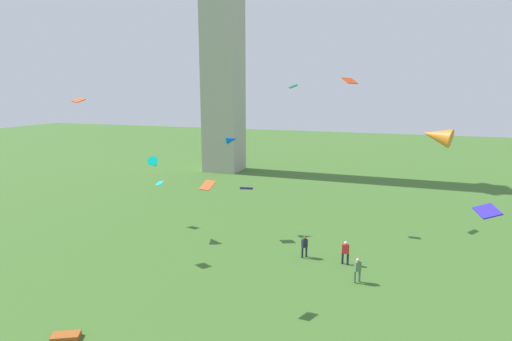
% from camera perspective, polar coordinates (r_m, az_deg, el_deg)
% --- Properties ---
extents(monument_obelisk, '(5.49, 5.49, 49.05)m').
position_cam_1_polar(monument_obelisk, '(66.62, -4.78, 21.25)').
color(monument_obelisk, '#A8A399').
rests_on(monument_obelisk, ground_plane).
extents(person_0, '(0.49, 0.51, 1.72)m').
position_cam_1_polar(person_0, '(32.33, 6.85, -10.45)').
color(person_0, '#1E2333').
rests_on(person_0, ground_plane).
extents(person_1, '(0.56, 0.36, 1.83)m').
position_cam_1_polar(person_1, '(31.59, 12.50, -11.07)').
color(person_1, '#1E2333').
rests_on(person_1, ground_plane).
extents(person_2, '(0.51, 0.49, 1.74)m').
position_cam_1_polar(person_2, '(29.04, 14.12, -13.30)').
color(person_2, '#51754C').
rests_on(person_2, ground_plane).
extents(kite_flying_0, '(0.80, 0.56, 0.42)m').
position_cam_1_polar(kite_flying_0, '(38.08, 5.28, 11.71)').
color(kite_flying_0, '#28C3C3').
extents(kite_flying_1, '(1.25, 1.07, 0.35)m').
position_cam_1_polar(kite_flying_1, '(34.62, -23.74, 9.05)').
color(kite_flying_1, '#E2450F').
extents(kite_flying_2, '(2.44, 1.96, 1.67)m').
position_cam_1_polar(kite_flying_2, '(31.71, 24.14, 4.49)').
color(kite_flying_2, orange).
extents(kite_flying_3, '(1.36, 1.12, 0.43)m').
position_cam_1_polar(kite_flying_3, '(35.47, -1.36, -2.54)').
color(kite_flying_3, '#2D08B3').
extents(kite_flying_4, '(0.93, 0.83, 0.56)m').
position_cam_1_polar(kite_flying_4, '(40.06, -13.44, -1.77)').
color(kite_flying_4, '#0AD0C1').
extents(kite_flying_5, '(1.57, 1.75, 0.63)m').
position_cam_1_polar(kite_flying_5, '(40.61, 13.08, 12.22)').
color(kite_flying_5, '#EB4113').
extents(kite_flying_6, '(0.74, 0.96, 0.43)m').
position_cam_1_polar(kite_flying_6, '(24.27, -6.83, -2.09)').
color(kite_flying_6, '#E55524').
extents(kite_flying_7, '(1.34, 1.20, 0.89)m').
position_cam_1_polar(kite_flying_7, '(37.24, -3.50, 4.35)').
color(kite_flying_7, blue).
extents(kite_flying_8, '(1.17, 1.43, 0.52)m').
position_cam_1_polar(kite_flying_8, '(22.83, 29.82, -4.98)').
color(kite_flying_8, '#2E22CA').
extents(kite_flying_9, '(1.38, 1.80, 1.47)m').
position_cam_1_polar(kite_flying_9, '(36.80, -14.13, 0.92)').
color(kite_flying_9, '#04DAC6').
extents(kite_bundle_0, '(1.58, 1.27, 0.29)m').
position_cam_1_polar(kite_bundle_0, '(25.08, -25.24, -20.43)').
color(kite_bundle_0, '#A24B1B').
rests_on(kite_bundle_0, ground_plane).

